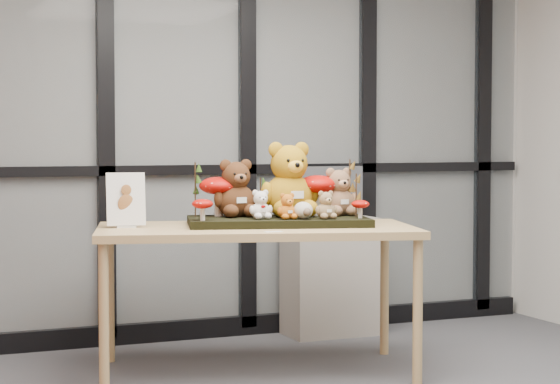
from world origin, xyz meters
name	(u,v)px	position (x,y,z in m)	size (l,w,h in m)	color
room_shell	(366,24)	(0.00, 0.00, 1.68)	(5.00, 5.00, 5.00)	beige
glass_partition	(178,110)	(0.00, 2.47, 1.42)	(4.90, 0.06, 2.78)	#2D383F
display_table	(256,239)	(0.12, 1.47, 0.71)	(1.82, 1.24, 0.78)	tan
diorama_tray	(278,221)	(0.26, 1.50, 0.80)	(0.95, 0.48, 0.04)	black
bear_pooh_yellow	(289,175)	(0.35, 1.56, 1.04)	(0.34, 0.31, 0.44)	#AF7C13
bear_brown_medium	(236,185)	(0.07, 1.64, 0.99)	(0.26, 0.24, 0.34)	#472612
bear_tan_back	(339,189)	(0.62, 1.51, 0.96)	(0.22, 0.20, 0.29)	#875E41
bear_small_yellow	(287,205)	(0.26, 1.37, 0.90)	(0.12, 0.10, 0.15)	#CA6517
bear_white_bow	(260,203)	(0.13, 1.44, 0.90)	(0.13, 0.12, 0.17)	white
bear_beige_small	(326,203)	(0.45, 1.31, 0.90)	(0.12, 0.11, 0.16)	#93744E
plush_cream_hedgehog	(303,210)	(0.33, 1.34, 0.87)	(0.08, 0.07, 0.10)	beige
mushroom_back_left	(219,195)	(-0.01, 1.69, 0.94)	(0.21, 0.21, 0.24)	#A20A05
mushroom_back_right	(318,193)	(0.51, 1.55, 0.94)	(0.22, 0.22, 0.24)	#A20A05
mushroom_front_left	(203,209)	(-0.18, 1.47, 0.88)	(0.11, 0.11, 0.12)	#A20A05
mushroom_front_right	(360,208)	(0.64, 1.29, 0.87)	(0.10, 0.10, 0.11)	#A20A05
sprig_green_far_left	(195,189)	(-0.13, 1.73, 0.97)	(0.05, 0.05, 0.30)	#17350C
sprig_green_mid_left	(229,193)	(0.06, 1.74, 0.94)	(0.05, 0.05, 0.24)	#17350C
sprig_dry_far_right	(350,187)	(0.68, 1.49, 0.97)	(0.05, 0.05, 0.31)	brown
sprig_dry_mid_right	(356,195)	(0.66, 1.37, 0.94)	(0.05, 0.05, 0.23)	brown
sprig_green_centre	(260,196)	(0.23, 1.70, 0.92)	(0.05, 0.05, 0.21)	#17350C
sign_holder	(126,202)	(-0.53, 1.67, 0.91)	(0.21, 0.08, 0.29)	silver
label_card	(273,232)	(0.08, 1.14, 0.78)	(0.09, 0.03, 0.00)	white
cabinet	(330,276)	(0.93, 2.27, 0.37)	(0.56, 0.33, 0.74)	gray
monitor	(329,192)	(0.93, 2.29, 0.91)	(0.45, 0.05, 0.32)	#4B4D52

